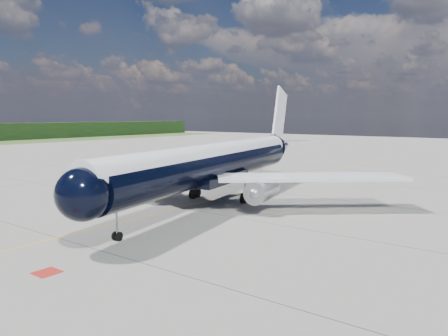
{
  "coord_description": "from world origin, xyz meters",
  "views": [
    {
      "loc": [
        32.54,
        -24.84,
        10.16
      ],
      "look_at": [
        1.62,
        15.92,
        4.0
      ],
      "focal_mm": 35.0,
      "sensor_mm": 36.0,
      "label": 1
    }
  ],
  "objects": [
    {
      "name": "ground",
      "position": [
        0.0,
        30.0,
        0.0
      ],
      "size": [
        320.0,
        320.0,
        0.0
      ],
      "primitive_type": "plane",
      "color": "gray",
      "rests_on": "ground"
    },
    {
      "name": "taxiway_centerline",
      "position": [
        0.0,
        25.0,
        0.0
      ],
      "size": [
        0.16,
        160.0,
        0.01
      ],
      "primitive_type": "cube",
      "color": "#FFB20D",
      "rests_on": "ground"
    },
    {
      "name": "red_marking",
      "position": [
        6.8,
        -10.0,
        0.0
      ],
      "size": [
        1.6,
        1.6,
        0.01
      ],
      "primitive_type": "cube",
      "color": "maroon",
      "rests_on": "ground"
    },
    {
      "name": "main_airliner",
      "position": [
        0.77,
        16.01,
        4.64
      ],
      "size": [
        41.7,
        51.42,
        14.97
      ],
      "rotation": [
        0.0,
        0.0,
        0.2
      ],
      "color": "black",
      "rests_on": "ground"
    }
  ]
}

